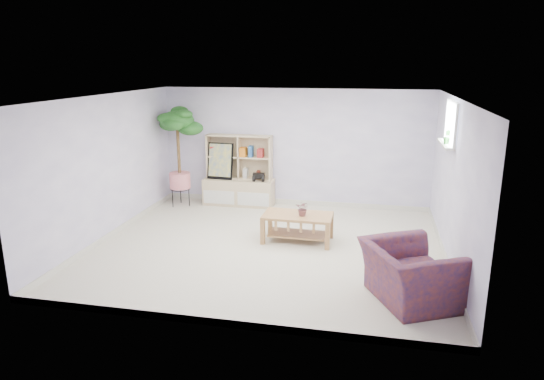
% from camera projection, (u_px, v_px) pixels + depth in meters
% --- Properties ---
extents(floor, '(5.50, 5.00, 0.01)m').
position_uv_depth(floor, '(269.00, 247.00, 7.86)').
color(floor, beige).
rests_on(floor, ground).
extents(ceiling, '(5.50, 5.00, 0.01)m').
position_uv_depth(ceiling, '(268.00, 97.00, 7.24)').
color(ceiling, white).
rests_on(ceiling, walls).
extents(walls, '(5.51, 5.01, 2.40)m').
position_uv_depth(walls, '(268.00, 175.00, 7.55)').
color(walls, '#B7B0D9').
rests_on(walls, floor).
extents(baseboard, '(5.50, 5.00, 0.10)m').
position_uv_depth(baseboard, '(269.00, 244.00, 7.84)').
color(baseboard, silver).
rests_on(baseboard, floor).
extents(window, '(0.10, 0.98, 0.68)m').
position_uv_depth(window, '(452.00, 123.00, 7.37)').
color(window, '#C1D9FF').
rests_on(window, walls).
extents(window_sill, '(0.14, 1.00, 0.04)m').
position_uv_depth(window_sill, '(446.00, 144.00, 7.47)').
color(window_sill, silver).
rests_on(window_sill, walls).
extents(storage_unit, '(1.46, 0.49, 1.46)m').
position_uv_depth(storage_unit, '(238.00, 171.00, 10.01)').
color(storage_unit, tan).
rests_on(storage_unit, floor).
extents(poster, '(0.55, 0.17, 0.76)m').
position_uv_depth(poster, '(220.00, 161.00, 9.99)').
color(poster, yellow).
rests_on(poster, storage_unit).
extents(toy_truck, '(0.37, 0.28, 0.18)m').
position_uv_depth(toy_truck, '(259.00, 177.00, 9.89)').
color(toy_truck, black).
rests_on(toy_truck, storage_unit).
extents(coffee_table, '(1.15, 0.64, 0.46)m').
position_uv_depth(coffee_table, '(298.00, 228.00, 8.07)').
color(coffee_table, olive).
rests_on(coffee_table, floor).
extents(table_plant, '(0.26, 0.23, 0.25)m').
position_uv_depth(table_plant, '(303.00, 208.00, 7.91)').
color(table_plant, '#276131').
rests_on(table_plant, coffee_table).
extents(floor_tree, '(0.84, 0.84, 2.04)m').
position_uv_depth(floor_tree, '(179.00, 157.00, 9.88)').
color(floor_tree, '#1A481E').
rests_on(floor_tree, floor).
extents(armchair, '(1.37, 1.43, 0.83)m').
position_uv_depth(armchair, '(410.00, 270.00, 6.00)').
color(armchair, navy).
rests_on(armchair, floor).
extents(sill_plant, '(0.15, 0.14, 0.22)m').
position_uv_depth(sill_plant, '(447.00, 137.00, 7.34)').
color(sill_plant, '#1A481E').
rests_on(sill_plant, window_sill).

